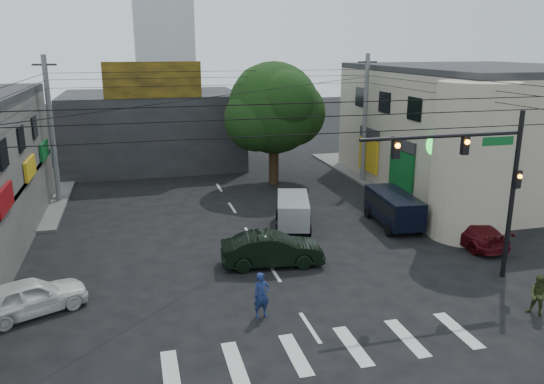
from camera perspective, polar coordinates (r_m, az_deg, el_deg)
name	(u,v)px	position (r m, az deg, el deg)	size (l,w,h in m)	color
ground	(286,291)	(22.03, 1.55, -10.63)	(160.00, 160.00, 0.00)	black
sidewalk_far_right	(438,169)	(44.91, 17.38, 2.37)	(16.00, 16.00, 0.15)	#514F4C
building_right	(481,130)	(40.15, 21.58, 6.23)	(14.00, 18.00, 8.00)	#A29781
corner_column	(472,161)	(28.91, 20.70, 3.11)	(4.00, 4.00, 8.00)	#A29781
building_far	(153,129)	(45.50, -12.66, 6.62)	(14.00, 10.00, 6.00)	#232326
billboard	(153,80)	(40.18, -12.71, 11.67)	(7.00, 0.30, 2.60)	olive
street_tree	(274,108)	(37.47, 0.19, 8.99)	(6.40, 6.40, 8.70)	black
traffic_gantry	(480,171)	(22.95, 21.50, 2.16)	(7.10, 0.35, 7.20)	black
utility_pole_far_left	(52,131)	(35.68, -22.62, 6.07)	(0.32, 0.32, 9.20)	#59595B
utility_pole_far_right	(365,119)	(38.84, 9.97, 7.69)	(0.32, 0.32, 9.20)	#59595B
dark_sedan	(272,250)	(24.17, 0.02, -6.20)	(4.77, 2.11, 1.52)	black
white_compact	(30,297)	(21.97, -24.59, -10.20)	(4.38, 3.18, 1.39)	silver
maroon_sedan	(472,233)	(28.50, 20.70, -4.12)	(1.84, 4.33, 1.25)	#45090E
silver_minivan	(293,213)	(29.07, 2.26, -2.25)	(2.65, 4.26, 1.70)	#A4A7AC
navy_van	(393,210)	(30.10, 12.92, -1.88)	(2.12, 4.74, 1.84)	black
traffic_officer	(262,295)	(19.75, -1.13, -11.04)	(0.69, 0.51, 1.74)	navy
pedestrian_olive	(539,296)	(22.21, 26.81, -9.93)	(0.93, 0.97, 1.57)	#33391A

